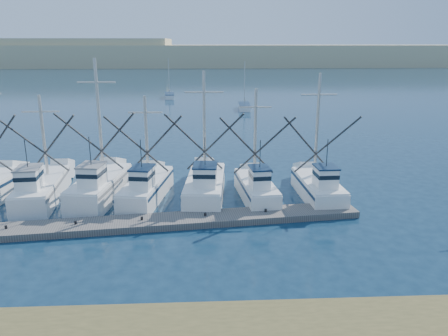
# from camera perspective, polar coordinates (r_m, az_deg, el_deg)

# --- Properties ---
(ground) EXTENTS (500.00, 500.00, 0.00)m
(ground) POSITION_cam_1_polar(r_m,az_deg,el_deg) (22.77, 7.76, -13.35)
(ground) COLOR #0C2338
(ground) RESTS_ON ground
(floating_dock) EXTENTS (32.23, 5.95, 0.43)m
(floating_dock) POSITION_cam_1_polar(r_m,az_deg,el_deg) (28.24, -14.73, -7.23)
(floating_dock) COLOR slate
(floating_dock) RESTS_ON ground
(dune_ridge) EXTENTS (360.00, 60.00, 10.00)m
(dune_ridge) POSITION_cam_1_polar(r_m,az_deg,el_deg) (229.58, -1.95, 14.52)
(dune_ridge) COLOR tan
(dune_ridge) RESTS_ON ground
(trawler_fleet) EXTENTS (30.91, 8.36, 10.10)m
(trawler_fleet) POSITION_cam_1_polar(r_m,az_deg,el_deg) (32.60, -14.28, -2.58)
(trawler_fleet) COLOR white
(trawler_fleet) RESTS_ON ground
(sailboat_near) EXTENTS (2.11, 6.17, 8.10)m
(sailboat_near) POSITION_cam_1_polar(r_m,az_deg,el_deg) (76.13, 2.68, 8.01)
(sailboat_near) COLOR white
(sailboat_near) RESTS_ON ground
(sailboat_far) EXTENTS (2.28, 6.12, 8.10)m
(sailboat_far) POSITION_cam_1_polar(r_m,az_deg,el_deg) (92.72, -7.15, 9.35)
(sailboat_far) COLOR white
(sailboat_far) RESTS_ON ground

